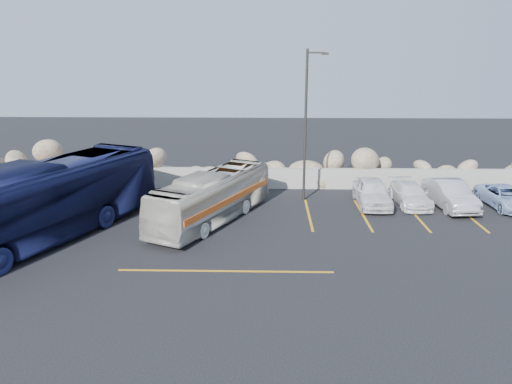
{
  "coord_description": "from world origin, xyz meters",
  "views": [
    {
      "loc": [
        0.56,
        -16.75,
        7.84
      ],
      "look_at": [
        0.03,
        4.0,
        1.99
      ],
      "focal_mm": 35.0,
      "sensor_mm": 36.0,
      "label": 1
    }
  ],
  "objects_px": {
    "car_c": "(410,195)",
    "car_b": "(450,194)",
    "lamppost": "(307,122)",
    "tour_coach": "(41,202)",
    "vintage_bus": "(212,197)",
    "car_d": "(506,197)",
    "car_a": "(372,192)"
  },
  "relations": [
    {
      "from": "car_c",
      "to": "car_b",
      "type": "bearing_deg",
      "value": -15.32
    },
    {
      "from": "lamppost",
      "to": "car_c",
      "type": "xyz_separation_m",
      "value": [
        5.52,
        -0.7,
        -3.74
      ]
    },
    {
      "from": "car_b",
      "to": "car_c",
      "type": "relative_size",
      "value": 1.11
    },
    {
      "from": "tour_coach",
      "to": "car_b",
      "type": "relative_size",
      "value": 2.87
    },
    {
      "from": "vintage_bus",
      "to": "car_d",
      "type": "xyz_separation_m",
      "value": [
        15.03,
        2.48,
        -0.62
      ]
    },
    {
      "from": "car_d",
      "to": "tour_coach",
      "type": "bearing_deg",
      "value": -170.56
    },
    {
      "from": "lamppost",
      "to": "car_b",
      "type": "relative_size",
      "value": 1.87
    },
    {
      "from": "car_b",
      "to": "car_c",
      "type": "bearing_deg",
      "value": 162.19
    },
    {
      "from": "lamppost",
      "to": "car_d",
      "type": "distance_m",
      "value": 11.09
    },
    {
      "from": "car_c",
      "to": "car_d",
      "type": "bearing_deg",
      "value": -6.84
    },
    {
      "from": "vintage_bus",
      "to": "car_a",
      "type": "xyz_separation_m",
      "value": [
        8.14,
        2.74,
        -0.47
      ]
    },
    {
      "from": "vintage_bus",
      "to": "car_b",
      "type": "distance_m",
      "value": 12.35
    },
    {
      "from": "vintage_bus",
      "to": "tour_coach",
      "type": "bearing_deg",
      "value": -133.22
    },
    {
      "from": "vintage_bus",
      "to": "lamppost",
      "type": "bearing_deg",
      "value": 62.6
    },
    {
      "from": "vintage_bus",
      "to": "car_d",
      "type": "distance_m",
      "value": 15.25
    },
    {
      "from": "tour_coach",
      "to": "car_a",
      "type": "height_order",
      "value": "tour_coach"
    },
    {
      "from": "tour_coach",
      "to": "car_d",
      "type": "xyz_separation_m",
      "value": [
        22.0,
        5.25,
        -1.15
      ]
    },
    {
      "from": "car_a",
      "to": "car_b",
      "type": "bearing_deg",
      "value": -3.45
    },
    {
      "from": "vintage_bus",
      "to": "car_c",
      "type": "xyz_separation_m",
      "value": [
        10.17,
        2.86,
        -0.62
      ]
    },
    {
      "from": "car_d",
      "to": "car_a",
      "type": "bearing_deg",
      "value": 173.84
    },
    {
      "from": "car_c",
      "to": "vintage_bus",
      "type": "bearing_deg",
      "value": -166.69
    },
    {
      "from": "lamppost",
      "to": "car_c",
      "type": "relative_size",
      "value": 2.07
    },
    {
      "from": "tour_coach",
      "to": "car_b",
      "type": "height_order",
      "value": "tour_coach"
    },
    {
      "from": "car_b",
      "to": "car_c",
      "type": "distance_m",
      "value": 1.99
    },
    {
      "from": "lamppost",
      "to": "tour_coach",
      "type": "height_order",
      "value": "lamppost"
    },
    {
      "from": "car_b",
      "to": "car_d",
      "type": "relative_size",
      "value": 1.07
    },
    {
      "from": "car_d",
      "to": "car_c",
      "type": "bearing_deg",
      "value": 171.59
    },
    {
      "from": "vintage_bus",
      "to": "car_c",
      "type": "height_order",
      "value": "vintage_bus"
    },
    {
      "from": "car_b",
      "to": "car_d",
      "type": "bearing_deg",
      "value": -3.62
    },
    {
      "from": "lamppost",
      "to": "car_d",
      "type": "relative_size",
      "value": 1.99
    },
    {
      "from": "vintage_bus",
      "to": "car_a",
      "type": "bearing_deg",
      "value": 43.75
    },
    {
      "from": "car_a",
      "to": "car_c",
      "type": "height_order",
      "value": "car_a"
    }
  ]
}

